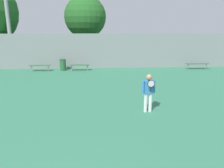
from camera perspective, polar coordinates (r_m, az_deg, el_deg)
name	(u,v)px	position (r m, az deg, el deg)	size (l,w,h in m)	color
tennis_player	(149,91)	(9.37, 9.53, -1.71)	(0.58, 0.43, 1.66)	silver
bench_courtside_near	(40,66)	(18.78, -18.34, 4.56)	(1.68, 0.40, 0.50)	#28663D
bench_adjacent_court	(197,64)	(20.00, 21.42, 4.89)	(1.98, 0.40, 0.50)	#28663D
bench_by_gate	(80,65)	(18.23, -8.49, 4.85)	(1.62, 0.40, 0.50)	#28663D
trash_bin	(63,65)	(18.61, -12.70, 4.90)	(0.52, 0.52, 0.92)	#235B33
back_fence	(89,51)	(19.09, -6.16, 8.52)	(25.38, 0.06, 2.97)	gray
tree_green_tall	(85,17)	(23.02, -7.01, 16.95)	(4.18, 4.18, 6.55)	brown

